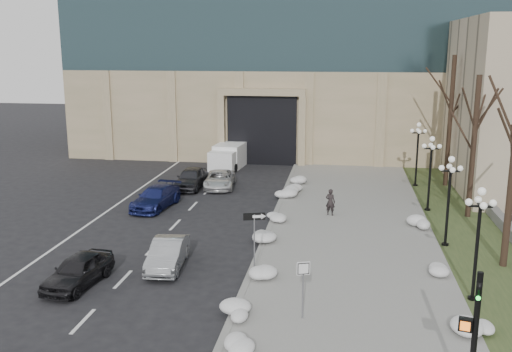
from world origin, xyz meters
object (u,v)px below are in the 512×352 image
(box_truck, at_px, (231,155))
(traffic_signal, at_px, (472,344))
(car_d, at_px, (220,179))
(one_way_sign, at_px, (258,223))
(lamppost_a, at_px, (478,229))
(car_b, at_px, (168,254))
(car_c, at_px, (156,198))
(pedestrian, at_px, (330,202))
(lamppost_b, at_px, (449,189))
(lamppost_d, at_px, (418,146))
(car_e, at_px, (191,178))
(car_a, at_px, (78,270))
(keep_sign, at_px, (303,278))
(lamppost_c, at_px, (431,163))

(box_truck, bearing_deg, traffic_signal, -62.10)
(car_d, height_order, one_way_sign, one_way_sign)
(lamppost_a, bearing_deg, car_b, 172.85)
(car_c, height_order, pedestrian, pedestrian)
(car_d, relative_size, lamppost_b, 0.93)
(lamppost_d, bearing_deg, car_e, -170.06)
(pedestrian, relative_size, lamppost_b, 0.34)
(car_a, height_order, traffic_signal, traffic_signal)
(lamppost_d, bearing_deg, box_truck, 160.40)
(car_a, relative_size, keep_sign, 1.69)
(car_e, bearing_deg, pedestrian, -28.98)
(box_truck, height_order, lamppost_c, lamppost_c)
(car_d, height_order, keep_sign, keep_sign)
(car_c, height_order, traffic_signal, traffic_signal)
(traffic_signal, bearing_deg, car_d, 131.16)
(pedestrian, xyz_separation_m, traffic_signal, (4.31, -18.39, 1.15))
(lamppost_d, bearing_deg, one_way_sign, -117.12)
(car_c, bearing_deg, car_a, -79.49)
(box_truck, bearing_deg, car_b, -80.43)
(pedestrian, xyz_separation_m, box_truck, (-8.81, 13.80, 0.03))
(car_d, xyz_separation_m, lamppost_a, (14.14, -17.13, 2.46))
(pedestrian, distance_m, lamppost_a, 12.68)
(car_b, height_order, pedestrian, pedestrian)
(car_b, height_order, lamppost_d, lamppost_d)
(car_b, relative_size, lamppost_d, 0.85)
(car_a, height_order, one_way_sign, one_way_sign)
(one_way_sign, bearing_deg, lamppost_d, 47.42)
(car_e, distance_m, one_way_sign, 16.50)
(lamppost_c, height_order, lamppost_d, same)
(car_e, height_order, lamppost_b, lamppost_b)
(car_b, distance_m, lamppost_d, 22.35)
(car_c, bearing_deg, keep_sign, -45.72)
(one_way_sign, relative_size, keep_sign, 1.18)
(lamppost_a, xyz_separation_m, lamppost_c, (0.00, 13.00, 0.00))
(box_truck, bearing_deg, car_e, -93.78)
(lamppost_a, bearing_deg, car_d, 129.54)
(car_c, relative_size, pedestrian, 2.88)
(lamppost_b, bearing_deg, lamppost_a, -90.00)
(car_a, height_order, car_c, car_a)
(car_d, bearing_deg, car_c, -122.39)
(car_e, height_order, one_way_sign, one_way_sign)
(car_a, bearing_deg, pedestrian, 55.62)
(box_truck, xyz_separation_m, traffic_signal, (13.13, -32.20, 1.12))
(car_e, relative_size, traffic_signal, 1.05)
(car_b, xyz_separation_m, lamppost_d, (13.25, 17.84, 2.41))
(car_e, bearing_deg, lamppost_b, -31.89)
(car_e, bearing_deg, lamppost_c, -12.50)
(pedestrian, relative_size, lamppost_a, 0.34)
(car_a, bearing_deg, car_b, 45.56)
(car_b, xyz_separation_m, pedestrian, (7.26, 9.30, 0.26))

